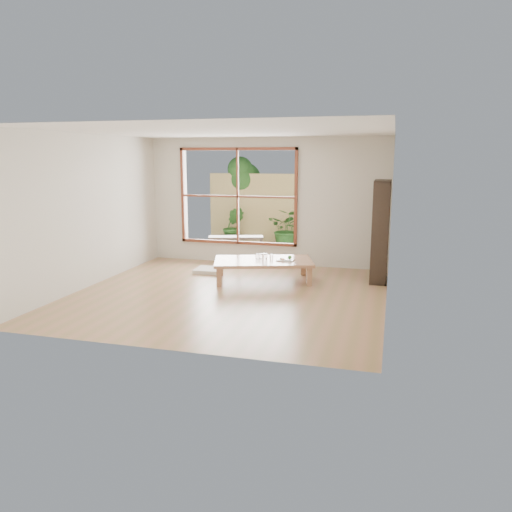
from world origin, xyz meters
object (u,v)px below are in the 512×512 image
Objects in this scene: bookshelf at (381,231)px; food_tray at (286,259)px; low_table at (263,262)px; garden_bench at (236,239)px.

bookshelf is 1.77m from food_tray.
low_table is at bearing -170.46° from food_tray.
garden_bench is (-1.23, 2.23, 0.02)m from low_table.
garden_bench reaches higher than low_table.
bookshelf is 6.04× the size of food_tray.
bookshelf reaches higher than food_tray.
low_table is 1.08× the size of bookshelf.
food_tray reaches higher than garden_bench.
low_table is 1.51× the size of garden_bench.
food_tray is (-1.61, -0.52, -0.50)m from bookshelf.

